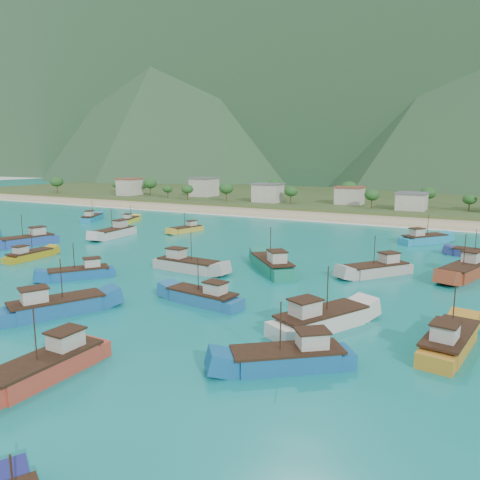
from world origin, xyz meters
The scene contains 26 objects.
ground centered at (0.00, 0.00, 0.00)m, with size 600.00×600.00×0.00m, color #0C7388.
beach centered at (0.00, 79.00, 0.00)m, with size 400.00×18.00×1.20m, color beige.
land centered at (0.00, 140.00, 0.00)m, with size 400.00×110.00×2.40m, color #385123.
surf_line centered at (0.00, 69.50, 0.00)m, with size 400.00×2.50×0.08m, color white.
mountains centered at (-18.31, 403.81, 106.83)m, with size 1520.00×440.00×260.00m.
village centered at (2.00, 102.28, 4.76)m, with size 213.39×27.16×7.35m.
vegetation centered at (0.95, 103.68, 5.11)m, with size 275.24×25.90×8.53m.
boat_0 centered at (41.56, 37.35, 0.60)m, with size 9.66×4.71×5.48m.
boat_2 centered at (-0.23, -20.64, 0.86)m, with size 8.24×11.98×6.89m.
boat_3 centered at (30.83, 47.80, 0.79)m, with size 9.36×10.70×6.52m.
boat_4 centered at (13.15, 10.01, 0.96)m, with size 11.24×11.75×7.42m.
boat_6 centered at (28.82, -20.50, 0.77)m, with size 10.46×9.21×6.39m.
boat_8 centered at (28.09, -10.38, 0.90)m, with size 8.58×12.32×7.10m.
boat_9 centered at (-45.47, 42.85, 0.55)m, with size 5.44×9.11×5.17m.
boat_10 centered at (-32.12, 22.79, 0.89)m, with size 4.71×12.20×7.03m.
boat_11 centered at (-57.12, 40.03, 0.71)m, with size 7.34×10.57×6.08m.
boat_13 centered at (-28.66, -2.31, 0.58)m, with size 3.10×9.17×5.35m.
boat_14 centered at (-40.69, 6.56, 0.87)m, with size 6.30×12.29×6.97m.
boat_15 centered at (40.56, -10.05, 0.80)m, with size 4.75×11.47×6.58m.
boat_16 centered at (28.33, 15.88, 0.80)m, with size 9.32×10.90×6.59m.
boat_20 centered at (-10.64, -7.28, 0.65)m, with size 8.14×9.49×5.74m.
boat_22 centered at (-21.66, 36.27, 0.57)m, with size 4.62×9.29×5.27m.
boat_25 centered at (11.88, -31.63, 0.80)m, with size 3.40×11.17×6.58m.
boat_27 centered at (12.57, -9.07, 0.72)m, with size 10.62×4.23×6.11m.
boat_28 centered at (40.20, 20.93, 0.91)m, with size 7.01×12.68×7.19m.
boat_31 centered at (0.89, 4.15, 0.84)m, with size 11.61×3.97×6.77m.
Camera 1 is at (43.15, -55.71, 17.94)m, focal length 35.00 mm.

